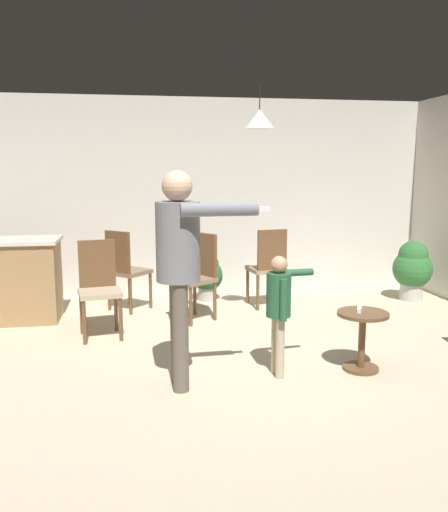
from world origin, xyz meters
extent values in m
plane|color=beige|center=(0.00, 0.00, 0.00)|extent=(7.68, 7.68, 0.00)
cube|color=beige|center=(0.00, 3.20, 1.35)|extent=(6.40, 0.10, 2.70)
cube|color=#99754C|center=(-2.45, 2.00, 0.45)|extent=(1.20, 0.60, 0.91)
cube|color=beige|center=(-2.45, 2.00, 0.93)|extent=(1.26, 0.66, 0.04)
cylinder|color=brown|center=(0.96, -0.11, 0.51)|extent=(0.44, 0.44, 0.03)
cylinder|color=brown|center=(0.96, -0.11, 0.24)|extent=(0.06, 0.06, 0.49)
cylinder|color=brown|center=(0.96, -0.11, 0.01)|extent=(0.31, 0.31, 0.03)
cylinder|color=#60564C|center=(-0.63, -0.11, 0.44)|extent=(0.13, 0.13, 0.87)
cylinder|color=#60564C|center=(-0.63, -0.29, 0.44)|extent=(0.13, 0.13, 0.87)
cylinder|color=slate|center=(-0.63, -0.20, 1.18)|extent=(0.34, 0.34, 0.62)
sphere|color=#D8AD8C|center=(-0.63, -0.20, 1.61)|extent=(0.24, 0.24, 0.24)
cylinder|color=slate|center=(-0.64, 0.00, 1.15)|extent=(0.10, 0.10, 0.58)
cylinder|color=slate|center=(-0.34, -0.39, 1.44)|extent=(0.58, 0.11, 0.10)
cube|color=white|center=(-0.02, -0.39, 1.44)|extent=(0.13, 0.04, 0.04)
cylinder|color=tan|center=(0.20, -0.05, 0.26)|extent=(0.08, 0.08, 0.52)
cylinder|color=tan|center=(0.21, -0.16, 0.26)|extent=(0.08, 0.08, 0.52)
cylinder|color=#265938|center=(0.21, -0.11, 0.70)|extent=(0.21, 0.21, 0.37)
sphere|color=tan|center=(0.21, -0.11, 0.96)|extent=(0.14, 0.14, 0.14)
cylinder|color=#265938|center=(0.37, 0.02, 0.86)|extent=(0.35, 0.09, 0.06)
cube|color=white|center=(0.57, 0.04, 0.86)|extent=(0.13, 0.05, 0.04)
cylinder|color=#265938|center=(0.21, -0.23, 0.69)|extent=(0.06, 0.06, 0.35)
cylinder|color=brown|center=(-1.30, 2.28, 0.23)|extent=(0.04, 0.04, 0.45)
cylinder|color=brown|center=(-1.04, 2.04, 0.23)|extent=(0.04, 0.04, 0.45)
cylinder|color=brown|center=(-1.05, 2.54, 0.23)|extent=(0.04, 0.04, 0.45)
cylinder|color=brown|center=(-0.79, 2.30, 0.23)|extent=(0.04, 0.04, 0.45)
cube|color=#7F664C|center=(-1.05, 2.29, 0.47)|extent=(0.59, 0.59, 0.05)
cube|color=brown|center=(-1.18, 2.15, 0.75)|extent=(0.30, 0.29, 0.50)
cylinder|color=brown|center=(-0.07, 1.63, 0.23)|extent=(0.04, 0.04, 0.45)
cylinder|color=brown|center=(-0.27, 1.93, 0.23)|extent=(0.04, 0.04, 0.45)
cylinder|color=brown|center=(-0.37, 1.43, 0.23)|extent=(0.04, 0.04, 0.45)
cylinder|color=brown|center=(-0.57, 1.73, 0.23)|extent=(0.04, 0.04, 0.45)
cube|color=#7F664C|center=(-0.32, 1.68, 0.47)|extent=(0.58, 0.58, 0.05)
cube|color=brown|center=(-0.17, 1.79, 0.75)|extent=(0.24, 0.34, 0.50)
cylinder|color=brown|center=(0.52, 1.98, 0.23)|extent=(0.04, 0.04, 0.45)
cylinder|color=brown|center=(0.87, 2.04, 0.23)|extent=(0.04, 0.04, 0.45)
cylinder|color=brown|center=(0.46, 2.34, 0.23)|extent=(0.04, 0.04, 0.45)
cylinder|color=brown|center=(0.82, 2.39, 0.23)|extent=(0.04, 0.04, 0.45)
cube|color=#997F60|center=(0.67, 2.19, 0.47)|extent=(0.48, 0.48, 0.05)
cube|color=brown|center=(0.69, 2.00, 0.75)|extent=(0.38, 0.10, 0.50)
cylinder|color=brown|center=(-1.19, 1.40, 0.23)|extent=(0.04, 0.04, 0.45)
cylinder|color=brown|center=(-1.54, 1.34, 0.23)|extent=(0.04, 0.04, 0.45)
cylinder|color=brown|center=(-1.13, 1.05, 0.23)|extent=(0.04, 0.04, 0.45)
cylinder|color=brown|center=(-1.48, 0.99, 0.23)|extent=(0.04, 0.04, 0.45)
cube|color=tan|center=(-1.33, 1.20, 0.47)|extent=(0.48, 0.48, 0.05)
cube|color=brown|center=(-1.37, 1.38, 0.75)|extent=(0.38, 0.10, 0.50)
cylinder|color=#B7B2AD|center=(2.67, 2.17, 0.12)|extent=(0.30, 0.30, 0.24)
sphere|color=#2D6B33|center=(2.67, 2.17, 0.42)|extent=(0.52, 0.52, 0.52)
sphere|color=#2D6B33|center=(2.67, 2.17, 0.60)|extent=(0.39, 0.39, 0.39)
cylinder|color=#B7B2AD|center=(-0.03, 2.59, 0.09)|extent=(0.24, 0.24, 0.19)
sphere|color=#235B2D|center=(-0.03, 2.59, 0.33)|extent=(0.41, 0.41, 0.41)
sphere|color=#235B2D|center=(-0.03, 2.59, 0.48)|extent=(0.31, 0.31, 0.31)
cube|color=white|center=(0.94, -0.08, 0.54)|extent=(0.09, 0.13, 0.04)
cone|color=silver|center=(0.36, 1.30, 2.25)|extent=(0.32, 0.32, 0.20)
cylinder|color=black|center=(0.36, 1.30, 2.52)|extent=(0.01, 0.01, 0.36)
camera|label=1|loc=(-0.95, -4.28, 1.74)|focal=37.38mm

